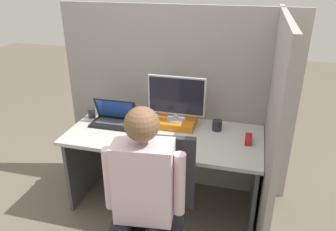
{
  "coord_description": "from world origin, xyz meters",
  "views": [
    {
      "loc": [
        0.64,
        -1.92,
        1.94
      ],
      "look_at": [
        0.08,
        0.18,
        0.96
      ],
      "focal_mm": 35.0,
      "sensor_mm": 36.0,
      "label": 1
    }
  ],
  "objects_px": {
    "laptop": "(114,119)",
    "coffee_mug": "(217,125)",
    "monitor": "(176,97)",
    "paper_box": "(176,122)",
    "stapler": "(248,139)",
    "office_chair": "(152,213)",
    "pen_cup": "(92,113)",
    "carrot_toy": "(149,142)",
    "person": "(141,197)"
  },
  "relations": [
    {
      "from": "laptop",
      "to": "coffee_mug",
      "type": "height_order",
      "value": "laptop"
    },
    {
      "from": "coffee_mug",
      "to": "monitor",
      "type": "bearing_deg",
      "value": 179.15
    },
    {
      "from": "paper_box",
      "to": "stapler",
      "type": "height_order",
      "value": "paper_box"
    },
    {
      "from": "office_chair",
      "to": "coffee_mug",
      "type": "height_order",
      "value": "office_chair"
    },
    {
      "from": "office_chair",
      "to": "pen_cup",
      "type": "distance_m",
      "value": 1.21
    },
    {
      "from": "office_chair",
      "to": "monitor",
      "type": "bearing_deg",
      "value": 93.85
    },
    {
      "from": "carrot_toy",
      "to": "person",
      "type": "relative_size",
      "value": 0.11
    },
    {
      "from": "carrot_toy",
      "to": "pen_cup",
      "type": "distance_m",
      "value": 0.74
    },
    {
      "from": "pen_cup",
      "to": "carrot_toy",
      "type": "bearing_deg",
      "value": -28.52
    },
    {
      "from": "person",
      "to": "monitor",
      "type": "bearing_deg",
      "value": 92.27
    },
    {
      "from": "monitor",
      "to": "stapler",
      "type": "relative_size",
      "value": 3.39
    },
    {
      "from": "laptop",
      "to": "stapler",
      "type": "bearing_deg",
      "value": -1.68
    },
    {
      "from": "paper_box",
      "to": "office_chair",
      "type": "distance_m",
      "value": 0.92
    },
    {
      "from": "laptop",
      "to": "pen_cup",
      "type": "distance_m",
      "value": 0.26
    },
    {
      "from": "office_chair",
      "to": "coffee_mug",
      "type": "relative_size",
      "value": 10.95
    },
    {
      "from": "laptop",
      "to": "carrot_toy",
      "type": "relative_size",
      "value": 2.76
    },
    {
      "from": "monitor",
      "to": "coffee_mug",
      "type": "height_order",
      "value": "monitor"
    },
    {
      "from": "coffee_mug",
      "to": "person",
      "type": "bearing_deg",
      "value": -106.71
    },
    {
      "from": "carrot_toy",
      "to": "coffee_mug",
      "type": "xyz_separation_m",
      "value": [
        0.47,
        0.39,
        0.02
      ]
    },
    {
      "from": "monitor",
      "to": "coffee_mug",
      "type": "xyz_separation_m",
      "value": [
        0.35,
        -0.01,
        -0.21
      ]
    },
    {
      "from": "carrot_toy",
      "to": "office_chair",
      "type": "height_order",
      "value": "office_chair"
    },
    {
      "from": "laptop",
      "to": "pen_cup",
      "type": "bearing_deg",
      "value": 163.82
    },
    {
      "from": "stapler",
      "to": "monitor",
      "type": "bearing_deg",
      "value": 166.82
    },
    {
      "from": "paper_box",
      "to": "office_chair",
      "type": "relative_size",
      "value": 0.33
    },
    {
      "from": "paper_box",
      "to": "stapler",
      "type": "xyz_separation_m",
      "value": [
        0.61,
        -0.14,
        -0.01
      ]
    },
    {
      "from": "office_chair",
      "to": "person",
      "type": "distance_m",
      "value": 0.28
    },
    {
      "from": "pen_cup",
      "to": "office_chair",
      "type": "bearing_deg",
      "value": -45.59
    },
    {
      "from": "paper_box",
      "to": "stapler",
      "type": "bearing_deg",
      "value": -12.93
    },
    {
      "from": "monitor",
      "to": "pen_cup",
      "type": "bearing_deg",
      "value": -177.24
    },
    {
      "from": "laptop",
      "to": "coffee_mug",
      "type": "xyz_separation_m",
      "value": [
        0.87,
        0.1,
        0.0
      ]
    },
    {
      "from": "coffee_mug",
      "to": "pen_cup",
      "type": "xyz_separation_m",
      "value": [
        -1.12,
        -0.03,
        -0.0
      ]
    },
    {
      "from": "stapler",
      "to": "carrot_toy",
      "type": "distance_m",
      "value": 0.77
    },
    {
      "from": "paper_box",
      "to": "laptop",
      "type": "xyz_separation_m",
      "value": [
        -0.52,
        -0.11,
        0.02
      ]
    },
    {
      "from": "person",
      "to": "pen_cup",
      "type": "bearing_deg",
      "value": 129.22
    },
    {
      "from": "stapler",
      "to": "pen_cup",
      "type": "distance_m",
      "value": 1.39
    },
    {
      "from": "monitor",
      "to": "pen_cup",
      "type": "relative_size",
      "value": 5.63
    },
    {
      "from": "person",
      "to": "coffee_mug",
      "type": "distance_m",
      "value": 1.07
    },
    {
      "from": "person",
      "to": "carrot_toy",
      "type": "bearing_deg",
      "value": 104.15
    },
    {
      "from": "paper_box",
      "to": "coffee_mug",
      "type": "distance_m",
      "value": 0.35
    },
    {
      "from": "office_chair",
      "to": "coffee_mug",
      "type": "bearing_deg",
      "value": 71.79
    },
    {
      "from": "office_chair",
      "to": "person",
      "type": "xyz_separation_m",
      "value": [
        -0.02,
        -0.15,
        0.24
      ]
    },
    {
      "from": "monitor",
      "to": "stapler",
      "type": "bearing_deg",
      "value": -13.18
    },
    {
      "from": "laptop",
      "to": "person",
      "type": "xyz_separation_m",
      "value": [
        0.56,
        -0.92,
        -0.01
      ]
    },
    {
      "from": "carrot_toy",
      "to": "pen_cup",
      "type": "relative_size",
      "value": 1.6
    },
    {
      "from": "monitor",
      "to": "carrot_toy",
      "type": "distance_m",
      "value": 0.47
    },
    {
      "from": "coffee_mug",
      "to": "pen_cup",
      "type": "relative_size",
      "value": 1.05
    },
    {
      "from": "person",
      "to": "office_chair",
      "type": "bearing_deg",
      "value": 82.75
    },
    {
      "from": "paper_box",
      "to": "monitor",
      "type": "distance_m",
      "value": 0.23
    },
    {
      "from": "laptop",
      "to": "office_chair",
      "type": "relative_size",
      "value": 0.38
    },
    {
      "from": "laptop",
      "to": "pen_cup",
      "type": "height_order",
      "value": "laptop"
    }
  ]
}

